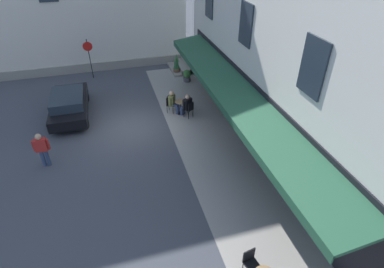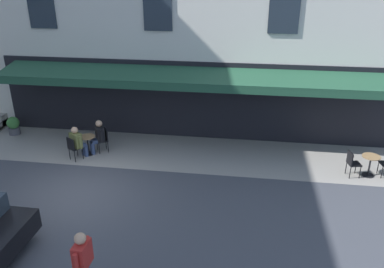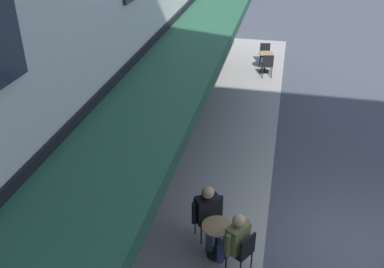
{
  "view_description": "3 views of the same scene",
  "coord_description": "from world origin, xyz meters",
  "px_view_note": "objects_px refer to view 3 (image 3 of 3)",
  "views": [
    {
      "loc": [
        -13.45,
        0.68,
        8.66
      ],
      "look_at": [
        -2.93,
        -2.32,
        1.12
      ],
      "focal_mm": 28.96,
      "sensor_mm": 36.0,
      "label": 1
    },
    {
      "loc": [
        -5.13,
        9.91,
        6.63
      ],
      "look_at": [
        -3.22,
        -3.26,
        0.86
      ],
      "focal_mm": 36.27,
      "sensor_mm": 36.0,
      "label": 2
    },
    {
      "loc": [
        7.0,
        -1.83,
        6.36
      ],
      "look_at": [
        -1.68,
        -3.75,
        1.3
      ],
      "focal_mm": 40.8,
      "sensor_mm": 36.0,
      "label": 3
    }
  ],
  "objects_px": {
    "cafe_chair_black_by_window": "(243,250)",
    "cafe_table_mid_terrace": "(265,59)",
    "cafe_chair_black_corner_left": "(265,53)",
    "seated_patron_in_black": "(209,214)",
    "cafe_table_near_entrance": "(217,236)",
    "cafe_chair_black_under_awning": "(268,64)",
    "cafe_chair_black_corner_right": "(205,214)",
    "seated_companion_in_olive": "(234,239)"
  },
  "relations": [
    {
      "from": "cafe_chair_black_under_awning",
      "to": "seated_patron_in_black",
      "type": "height_order",
      "value": "seated_patron_in_black"
    },
    {
      "from": "cafe_chair_black_by_window",
      "to": "cafe_table_mid_terrace",
      "type": "height_order",
      "value": "cafe_chair_black_by_window"
    },
    {
      "from": "seated_companion_in_olive",
      "to": "cafe_chair_black_corner_right",
      "type": "bearing_deg",
      "value": -136.43
    },
    {
      "from": "cafe_table_mid_terrace",
      "to": "cafe_chair_black_by_window",
      "type": "bearing_deg",
      "value": 1.84
    },
    {
      "from": "cafe_chair_black_corner_right",
      "to": "seated_patron_in_black",
      "type": "height_order",
      "value": "seated_patron_in_black"
    },
    {
      "from": "cafe_chair_black_corner_left",
      "to": "seated_patron_in_black",
      "type": "xyz_separation_m",
      "value": [
        10.43,
        -0.36,
        0.15
      ]
    },
    {
      "from": "cafe_table_mid_terrace",
      "to": "cafe_chair_black_corner_right",
      "type": "bearing_deg",
      "value": -3.29
    },
    {
      "from": "cafe_table_near_entrance",
      "to": "cafe_table_mid_terrace",
      "type": "xyz_separation_m",
      "value": [
        -10.15,
        0.2,
        0.0
      ]
    },
    {
      "from": "cafe_chair_black_under_awning",
      "to": "cafe_chair_black_by_window",
      "type": "bearing_deg",
      "value": 1.27
    },
    {
      "from": "cafe_chair_black_under_awning",
      "to": "cafe_chair_black_corner_right",
      "type": "bearing_deg",
      "value": -4.27
    },
    {
      "from": "seated_patron_in_black",
      "to": "cafe_chair_black_corner_left",
      "type": "bearing_deg",
      "value": 178.01
    },
    {
      "from": "cafe_table_near_entrance",
      "to": "seated_companion_in_olive",
      "type": "xyz_separation_m",
      "value": [
        0.22,
        0.36,
        0.2
      ]
    },
    {
      "from": "cafe_chair_black_corner_right",
      "to": "seated_companion_in_olive",
      "type": "xyz_separation_m",
      "value": [
        0.74,
        0.71,
        0.14
      ]
    },
    {
      "from": "cafe_table_mid_terrace",
      "to": "cafe_chair_black_corner_left",
      "type": "distance_m",
      "value": 0.63
    },
    {
      "from": "cafe_table_near_entrance",
      "to": "cafe_chair_black_under_awning",
      "type": "distance_m",
      "value": 9.54
    },
    {
      "from": "seated_patron_in_black",
      "to": "cafe_table_mid_terrace",
      "type": "bearing_deg",
      "value": 177.46
    },
    {
      "from": "cafe_chair_black_corner_left",
      "to": "seated_patron_in_black",
      "type": "bearing_deg",
      "value": -1.99
    },
    {
      "from": "seated_patron_in_black",
      "to": "cafe_chair_black_under_awning",
      "type": "bearing_deg",
      "value": 176.55
    },
    {
      "from": "cafe_table_near_entrance",
      "to": "cafe_chair_black_by_window",
      "type": "height_order",
      "value": "cafe_chair_black_by_window"
    },
    {
      "from": "cafe_table_mid_terrace",
      "to": "cafe_chair_black_corner_left",
      "type": "bearing_deg",
      "value": -173.43
    },
    {
      "from": "cafe_table_near_entrance",
      "to": "cafe_chair_black_corner_left",
      "type": "height_order",
      "value": "cafe_chair_black_corner_left"
    },
    {
      "from": "cafe_chair_black_by_window",
      "to": "cafe_chair_black_under_awning",
      "type": "xyz_separation_m",
      "value": [
        -9.86,
        -0.22,
        0.0
      ]
    },
    {
      "from": "cafe_chair_black_corner_right",
      "to": "cafe_chair_black_corner_left",
      "type": "relative_size",
      "value": 1.0
    },
    {
      "from": "cafe_table_mid_terrace",
      "to": "seated_patron_in_black",
      "type": "height_order",
      "value": "seated_patron_in_black"
    },
    {
      "from": "cafe_table_near_entrance",
      "to": "cafe_chair_black_corner_right",
      "type": "distance_m",
      "value": 0.63
    },
    {
      "from": "cafe_chair_black_by_window",
      "to": "cafe_chair_black_corner_right",
      "type": "xyz_separation_m",
      "value": [
        -0.85,
        -0.89,
        0.0
      ]
    },
    {
      "from": "cafe_chair_black_by_window",
      "to": "seated_patron_in_black",
      "type": "xyz_separation_m",
      "value": [
        -0.67,
        -0.77,
        0.15
      ]
    },
    {
      "from": "cafe_table_near_entrance",
      "to": "seated_companion_in_olive",
      "type": "relative_size",
      "value": 0.58
    },
    {
      "from": "cafe_table_mid_terrace",
      "to": "cafe_chair_black_corner_left",
      "type": "xyz_separation_m",
      "value": [
        -0.63,
        -0.07,
        0.06
      ]
    },
    {
      "from": "cafe_chair_black_by_window",
      "to": "seated_companion_in_olive",
      "type": "bearing_deg",
      "value": -121.12
    },
    {
      "from": "cafe_chair_black_by_window",
      "to": "cafe_chair_black_corner_right",
      "type": "relative_size",
      "value": 1.0
    },
    {
      "from": "cafe_chair_black_by_window",
      "to": "cafe_chair_black_under_awning",
      "type": "height_order",
      "value": "same"
    },
    {
      "from": "cafe_chair_black_under_awning",
      "to": "seated_patron_in_black",
      "type": "bearing_deg",
      "value": -3.45
    },
    {
      "from": "cafe_table_near_entrance",
      "to": "cafe_chair_black_under_awning",
      "type": "bearing_deg",
      "value": 178.06
    },
    {
      "from": "cafe_chair_black_under_awning",
      "to": "cafe_chair_black_corner_left",
      "type": "xyz_separation_m",
      "value": [
        -1.25,
        -0.19,
        0.0
      ]
    },
    {
      "from": "cafe_chair_black_corner_left",
      "to": "cafe_table_mid_terrace",
      "type": "bearing_deg",
      "value": 6.57
    },
    {
      "from": "cafe_table_near_entrance",
      "to": "seated_patron_in_black",
      "type": "distance_m",
      "value": 0.47
    },
    {
      "from": "cafe_chair_black_by_window",
      "to": "cafe_chair_black_corner_left",
      "type": "height_order",
      "value": "same"
    },
    {
      "from": "cafe_table_near_entrance",
      "to": "cafe_chair_black_by_window",
      "type": "xyz_separation_m",
      "value": [
        0.33,
        0.54,
        0.06
      ]
    },
    {
      "from": "cafe_table_near_entrance",
      "to": "seated_companion_in_olive",
      "type": "distance_m",
      "value": 0.46
    },
    {
      "from": "cafe_chair_black_under_awning",
      "to": "cafe_chair_black_corner_left",
      "type": "height_order",
      "value": "same"
    },
    {
      "from": "cafe_chair_black_corner_right",
      "to": "cafe_table_mid_terrace",
      "type": "bearing_deg",
      "value": 176.71
    }
  ]
}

